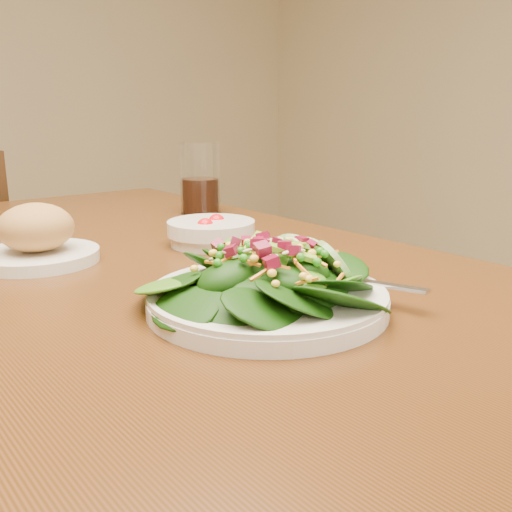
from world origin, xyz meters
name	(u,v)px	position (x,y,z in m)	size (l,w,h in m)	color
dining_table	(108,333)	(0.00, 0.00, 0.65)	(0.90, 1.40, 0.75)	#4E2812
salad_plate	(274,283)	(0.08, -0.28, 0.78)	(0.27, 0.27, 0.08)	silver
bread_plate	(37,238)	(-0.06, 0.08, 0.79)	(0.17, 0.17, 0.09)	silver
tomato_bowl	(211,232)	(0.20, 0.01, 0.77)	(0.14, 0.14, 0.05)	silver
drinking_glass	(200,184)	(0.34, 0.27, 0.81)	(0.08, 0.08, 0.15)	silver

